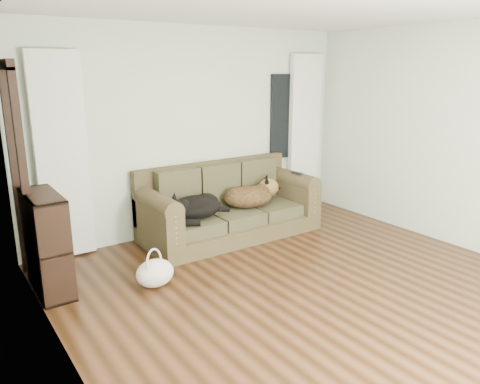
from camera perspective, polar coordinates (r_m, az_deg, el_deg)
floor at (r=4.55m, az=10.99°, el=-12.80°), size 5.00×5.00×0.00m
ceiling at (r=4.06m, az=12.95°, el=21.73°), size 5.00×5.00×0.00m
wall_back at (r=6.08m, az=-5.42°, el=7.42°), size 4.50×0.04×2.60m
wall_left at (r=2.96m, az=-19.94°, el=-1.63°), size 0.04×5.00×2.60m
wall_right at (r=5.93m, az=27.25°, el=5.62°), size 0.04×5.00×2.60m
curtain_left at (r=5.42m, az=-20.87°, el=3.94°), size 0.55×0.08×2.25m
curtain_right at (r=7.08m, az=7.85°, el=7.21°), size 0.55×0.08×2.25m
window_pane at (r=6.86m, az=5.45°, el=9.14°), size 0.50×0.03×1.20m
door_casing at (r=4.99m, az=-25.28°, el=1.41°), size 0.07×0.60×2.10m
sofa at (r=5.91m, az=-1.16°, el=-1.17°), size 2.24×0.97×0.92m
dog_black_lab at (r=5.56m, az=-5.78°, el=-1.98°), size 0.70×0.52×0.28m
dog_shepherd at (r=6.04m, az=1.23°, el=-0.42°), size 0.78×0.66×0.30m
tv_remote at (r=6.28m, az=6.98°, el=2.34°), size 0.07×0.17×0.02m
tote_bag at (r=4.73m, az=-10.34°, el=-9.47°), size 0.45×0.39×0.28m
bookshelf at (r=4.81m, az=-22.51°, el=-5.60°), size 0.33×0.79×0.97m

